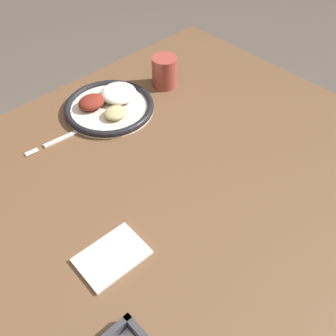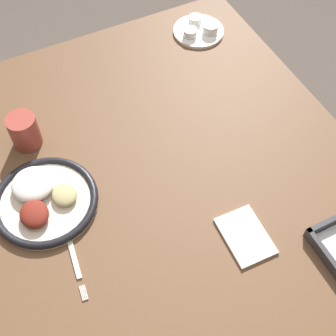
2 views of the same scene
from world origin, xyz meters
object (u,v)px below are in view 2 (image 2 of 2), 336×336
drinking_cup (24,131)px  napkin (245,236)px  saucer_plate (199,29)px  dinner_plate (44,199)px  fork (74,256)px

drinking_cup → napkin: size_ratio=0.67×
saucer_plate → drinking_cup: 0.67m
saucer_plate → napkin: (0.70, -0.26, -0.01)m
dinner_plate → napkin: 0.50m
napkin → drinking_cup: bearing=-143.1°
saucer_plate → napkin: saucer_plate is taller
dinner_plate → drinking_cup: size_ratio=2.74×
dinner_plate → drinking_cup: bearing=174.5°
drinking_cup → napkin: bearing=36.9°
fork → drinking_cup: 0.37m
dinner_plate → saucer_plate: 0.77m
dinner_plate → saucer_plate: size_ratio=1.59×
fork → napkin: 0.41m
fork → saucer_plate: saucer_plate is taller
napkin → saucer_plate: bearing=159.9°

